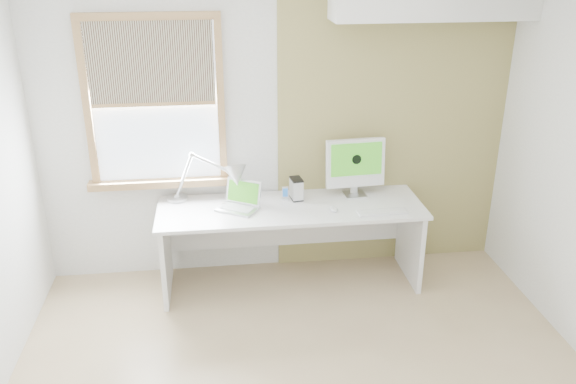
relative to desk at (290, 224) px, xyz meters
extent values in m
cube|color=silver|center=(-0.07, 0.32, 0.77)|extent=(4.00, 0.02, 2.60)
cube|color=#978C4C|center=(0.93, 0.30, 0.77)|extent=(2.00, 0.02, 2.60)
cube|color=olive|center=(-1.60, 0.28, 1.02)|extent=(0.06, 0.06, 1.42)
cube|color=olive|center=(-0.54, 0.28, 1.02)|extent=(0.06, 0.06, 1.42)
cube|color=olive|center=(-1.07, 0.28, 1.70)|extent=(1.00, 0.06, 0.06)
cube|color=olive|center=(-1.07, 0.26, 0.34)|extent=(1.20, 0.14, 0.06)
cube|color=#D1E2F9|center=(-1.07, 0.30, 1.02)|extent=(1.00, 0.01, 1.30)
cube|color=beige|center=(-1.07, 0.25, 1.34)|extent=(0.98, 0.02, 0.65)
cube|color=olive|center=(-1.07, 0.25, 1.02)|extent=(0.98, 0.03, 0.03)
cube|color=white|center=(0.00, -0.06, 0.18)|extent=(2.20, 0.70, 0.03)
cube|color=white|center=(-1.05, -0.06, -0.18)|extent=(0.04, 0.64, 0.70)
cube|color=white|center=(1.05, -0.06, -0.18)|extent=(0.04, 0.64, 0.70)
cube|color=white|center=(0.00, 0.26, -0.08)|extent=(2.08, 0.02, 0.48)
cylinder|color=silver|center=(-0.94, 0.20, 0.21)|extent=(0.22, 0.22, 0.03)
sphere|color=silver|center=(-0.94, 0.20, 0.23)|extent=(0.06, 0.06, 0.05)
cylinder|color=silver|center=(-0.87, 0.18, 0.42)|extent=(0.18, 0.07, 0.39)
sphere|color=silver|center=(-0.79, 0.16, 0.60)|extent=(0.06, 0.06, 0.05)
cylinder|color=silver|center=(-0.63, 0.10, 0.54)|extent=(0.34, 0.15, 0.15)
sphere|color=silver|center=(-0.47, 0.04, 0.48)|extent=(0.05, 0.05, 0.04)
cone|color=silver|center=(-0.44, 0.04, 0.45)|extent=(0.24, 0.28, 0.23)
cube|color=silver|center=(-0.44, -0.07, 0.20)|extent=(0.38, 0.35, 0.02)
cube|color=#B2B5B7|center=(-0.44, -0.07, 0.21)|extent=(0.30, 0.25, 0.00)
cube|color=silver|center=(-0.38, 0.02, 0.31)|extent=(0.30, 0.22, 0.21)
cube|color=#2F7D18|center=(-0.39, 0.01, 0.31)|extent=(0.26, 0.18, 0.17)
cylinder|color=silver|center=(-0.03, 0.08, 0.20)|extent=(0.07, 0.07, 0.02)
cube|color=silver|center=(-0.03, 0.08, 0.27)|extent=(0.05, 0.01, 0.10)
cube|color=#194C99|center=(-0.03, 0.07, 0.27)|extent=(0.04, 0.00, 0.07)
cube|color=silver|center=(0.07, 0.09, 0.29)|extent=(0.11, 0.15, 0.19)
cube|color=black|center=(0.07, 0.09, 0.38)|extent=(0.11, 0.16, 0.01)
cube|color=black|center=(0.07, 0.09, 0.20)|extent=(0.11, 0.16, 0.01)
cube|color=silver|center=(0.58, 0.11, 0.20)|extent=(0.20, 0.18, 0.01)
cube|color=silver|center=(0.58, 0.14, 0.29)|extent=(0.06, 0.02, 0.17)
cube|color=white|center=(0.58, 0.13, 0.48)|extent=(0.51, 0.12, 0.42)
cube|color=#2F7D18|center=(0.58, 0.10, 0.53)|extent=(0.45, 0.06, 0.28)
cylinder|color=black|center=(0.58, 0.09, 0.53)|extent=(0.08, 0.02, 0.08)
cube|color=white|center=(0.72, -0.28, 0.20)|extent=(0.41, 0.13, 0.02)
cube|color=white|center=(0.72, -0.28, 0.21)|extent=(0.38, 0.10, 0.00)
ellipsoid|color=white|center=(0.34, -0.20, 0.21)|extent=(0.06, 0.10, 0.03)
camera|label=1|loc=(-0.59, -4.53, 2.21)|focal=37.18mm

